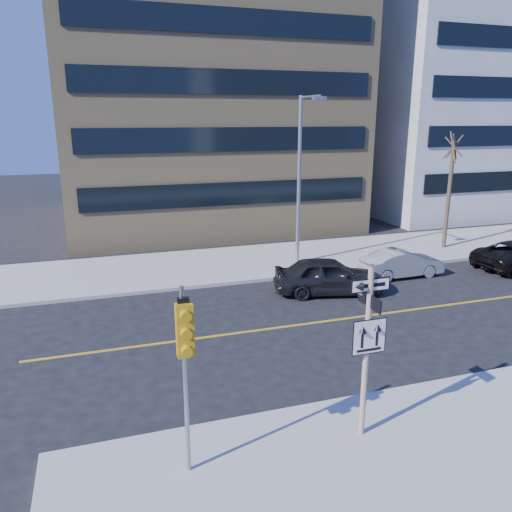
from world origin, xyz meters
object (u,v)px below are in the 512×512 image
object	(u,v)px
parked_car_a	(329,276)
street_tree_west	(454,149)
streetlight_a	(301,170)
sign_pole	(367,342)
parked_car_b	(402,263)
traffic_signal	(185,345)

from	to	relation	value
parked_car_a	street_tree_west	distance (m)	11.46
streetlight_a	street_tree_west	xyz separation A→B (m)	(9.00, 0.54, 0.77)
sign_pole	street_tree_west	xyz separation A→B (m)	(13.00, 13.81, 3.09)
sign_pole	streetlight_a	size ratio (longest dim) A/B	0.51
parked_car_a	parked_car_b	world-z (taller)	parked_car_a
streetlight_a	parked_car_a	bearing A→B (deg)	-95.19
sign_pole	traffic_signal	size ratio (longest dim) A/B	1.02
traffic_signal	streetlight_a	size ratio (longest dim) A/B	0.50
sign_pole	streetlight_a	xyz separation A→B (m)	(4.00, 13.27, 2.32)
streetlight_a	street_tree_west	size ratio (longest dim) A/B	1.26
traffic_signal	parked_car_a	distance (m)	12.30
parked_car_a	traffic_signal	bearing A→B (deg)	154.94
parked_car_a	street_tree_west	world-z (taller)	street_tree_west
street_tree_west	parked_car_a	bearing A→B (deg)	-153.93
sign_pole	parked_car_b	size ratio (longest dim) A/B	1.05
street_tree_west	parked_car_b	bearing A→B (deg)	-145.35
street_tree_west	streetlight_a	bearing A→B (deg)	-176.55
parked_car_a	streetlight_a	xyz separation A→B (m)	(0.37, 4.04, 3.98)
traffic_signal	parked_car_b	world-z (taller)	traffic_signal
sign_pole	street_tree_west	bearing A→B (deg)	46.74
parked_car_a	sign_pole	bearing A→B (deg)	172.60
traffic_signal	street_tree_west	world-z (taller)	street_tree_west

